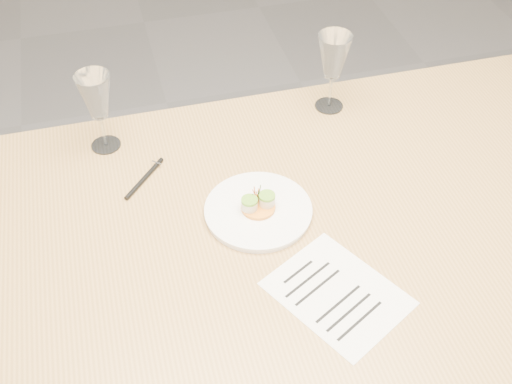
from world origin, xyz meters
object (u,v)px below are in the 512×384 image
object	(u,v)px
recipe_sheet	(337,293)
ballpoint_pen	(145,178)
dining_table	(246,252)
wine_glass_0	(96,98)
dinner_plate	(258,210)
wine_glass_1	(334,58)

from	to	relation	value
recipe_sheet	ballpoint_pen	xyz separation A→B (m)	(-0.34, 0.44, 0.00)
dining_table	wine_glass_0	size ratio (longest dim) A/B	11.17
recipe_sheet	ballpoint_pen	distance (m)	0.56
dinner_plate	dining_table	bearing A→B (deg)	-131.01
dinner_plate	wine_glass_1	distance (m)	0.48
recipe_sheet	wine_glass_1	xyz separation A→B (m)	(0.20, 0.61, 0.16)
dinner_plate	ballpoint_pen	distance (m)	0.30
dining_table	ballpoint_pen	xyz separation A→B (m)	(-0.20, 0.23, 0.07)
dinner_plate	wine_glass_0	xyz separation A→B (m)	(-0.32, 0.34, 0.14)
ballpoint_pen	wine_glass_1	size ratio (longest dim) A/B	0.56
dining_table	dinner_plate	bearing A→B (deg)	48.99
wine_glass_0	dinner_plate	bearing A→B (deg)	-46.62
dining_table	wine_glass_1	xyz separation A→B (m)	(0.34, 0.40, 0.22)
recipe_sheet	wine_glass_1	world-z (taller)	wine_glass_1
recipe_sheet	wine_glass_1	distance (m)	0.66
dining_table	wine_glass_1	distance (m)	0.57
wine_glass_1	ballpoint_pen	bearing A→B (deg)	-162.86
dining_table	wine_glass_0	world-z (taller)	wine_glass_0
dinner_plate	wine_glass_1	size ratio (longest dim) A/B	1.12
dining_table	ballpoint_pen	world-z (taller)	ballpoint_pen
ballpoint_pen	wine_glass_0	size ratio (longest dim) A/B	0.58
dining_table	recipe_sheet	world-z (taller)	recipe_sheet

